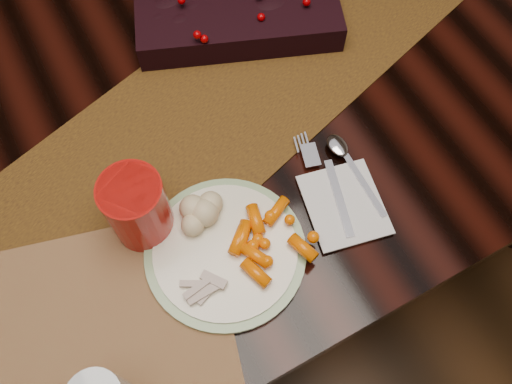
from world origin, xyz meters
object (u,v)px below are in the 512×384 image
dining_table (191,187)px  centerpiece (237,8)px  dinner_plate (225,251)px  napkin (344,205)px  red_cup (137,208)px  turkey_shreds (204,283)px  placemat_main (62,356)px  mashed_potatoes (201,209)px  baby_carrots (270,239)px

dining_table → centerpiece: bearing=23.4°
dinner_plate → napkin: dinner_plate is taller
centerpiece → red_cup: 0.42m
red_cup → centerpiece: bearing=42.9°
red_cup → turkey_shreds: bearing=-74.6°
dinner_plate → red_cup: red_cup is taller
placemat_main → dinner_plate: (0.27, 0.02, 0.01)m
dining_table → placemat_main: placemat_main is taller
napkin → dining_table: bearing=126.7°
centerpiece → napkin: bearing=-94.0°
placemat_main → napkin: bearing=15.8°
dinner_plate → turkey_shreds: 0.06m
dinner_plate → placemat_main: bearing=-174.7°
placemat_main → mashed_potatoes: size_ratio=6.06×
napkin → turkey_shreds: bearing=-164.6°
napkin → mashed_potatoes: bearing=169.5°
dining_table → placemat_main: 0.59m
baby_carrots → turkey_shreds: size_ratio=1.69×
baby_carrots → red_cup: bearing=141.2°
centerpiece → mashed_potatoes: bearing=-125.4°
turkey_shreds → red_cup: size_ratio=0.53×
placemat_main → mashed_potatoes: bearing=34.0°
centerpiece → turkey_shreds: centerpiece is taller
dining_table → dinner_plate: size_ratio=7.53×
dinner_plate → napkin: 0.20m
placemat_main → turkey_shreds: (0.22, -0.01, 0.02)m
dining_table → mashed_potatoes: 0.49m
red_cup → placemat_main: bearing=-145.4°
baby_carrots → napkin: (0.13, 0.00, -0.02)m
baby_carrots → napkin: bearing=0.9°
baby_carrots → dinner_plate: bearing=161.8°
placemat_main → mashed_potatoes: (0.26, 0.09, 0.04)m
dinner_plate → turkey_shreds: turkey_shreds is taller
centerpiece → placemat_main: bearing=-139.9°
dinner_plate → mashed_potatoes: bearing=93.8°
placemat_main → baby_carrots: (0.33, 0.00, 0.03)m
centerpiece → mashed_potatoes: (-0.23, -0.32, 0.00)m
mashed_potatoes → napkin: size_ratio=0.59×
dinner_plate → napkin: bearing=-5.4°
dining_table → placemat_main: size_ratio=3.81×
mashed_potatoes → turkey_shreds: (-0.05, -0.10, -0.01)m
placemat_main → dining_table: bearing=62.1°
mashed_potatoes → baby_carrots: bearing=-52.0°
red_cup → baby_carrots: bearing=-38.8°
dining_table → centerpiece: (0.18, 0.08, 0.41)m
centerpiece → baby_carrots: bearing=-111.6°
centerpiece → baby_carrots: 0.44m
placemat_main → red_cup: bearing=49.6°
centerpiece → turkey_shreds: size_ratio=5.46×
baby_carrots → red_cup: 0.19m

